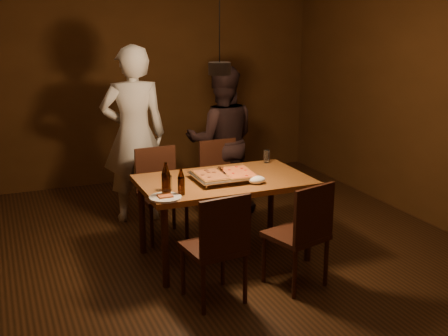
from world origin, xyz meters
name	(u,v)px	position (x,y,z in m)	size (l,w,h in m)	color
room_shell	(220,112)	(0.00, 0.00, 1.40)	(6.00, 6.00, 6.00)	#3C2110
dining_table	(224,187)	(0.14, 0.24, 0.68)	(1.50, 0.90, 0.75)	#9B5A27
chair_far_left	(159,184)	(-0.25, 0.97, 0.54)	(0.44, 0.44, 0.49)	#38190F
chair_far_right	(222,175)	(0.45, 1.05, 0.54)	(0.45, 0.45, 0.49)	#38190F
chair_near_left	(219,239)	(-0.24, -0.56, 0.54)	(0.46, 0.46, 0.49)	#38190F
chair_near_right	(304,226)	(0.49, -0.57, 0.54)	(0.52, 0.52, 0.49)	#38190F
pizza_tray	(224,177)	(0.13, 0.20, 0.77)	(0.55, 0.45, 0.05)	silver
pizza_meat	(211,175)	(0.00, 0.21, 0.81)	(0.24, 0.37, 0.02)	maroon
pizza_cheese	(238,172)	(0.26, 0.19, 0.81)	(0.26, 0.41, 0.02)	gold
spatula	(224,172)	(0.13, 0.22, 0.81)	(0.09, 0.24, 0.04)	silver
beer_bottle_a	(166,179)	(-0.48, -0.03, 0.89)	(0.07, 0.07, 0.28)	black
beer_bottle_b	(181,182)	(-0.36, -0.05, 0.86)	(0.06, 0.06, 0.22)	black
water_glass_left	(167,183)	(-0.43, 0.11, 0.81)	(0.08, 0.08, 0.12)	silver
water_glass_right	(267,156)	(0.74, 0.59, 0.81)	(0.06, 0.06, 0.13)	silver
plate_slice	(165,197)	(-0.51, -0.10, 0.76)	(0.26, 0.26, 0.03)	white
napkin	(257,180)	(0.34, 0.00, 0.78)	(0.16, 0.12, 0.07)	white
diner_white	(134,135)	(-0.36, 1.52, 0.94)	(0.68, 0.45, 1.88)	silver
diner_dark	(222,141)	(0.59, 1.40, 0.82)	(0.79, 0.62, 1.64)	black
pendant_lamp	(220,67)	(0.00, 0.00, 1.76)	(0.18, 0.18, 1.10)	black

